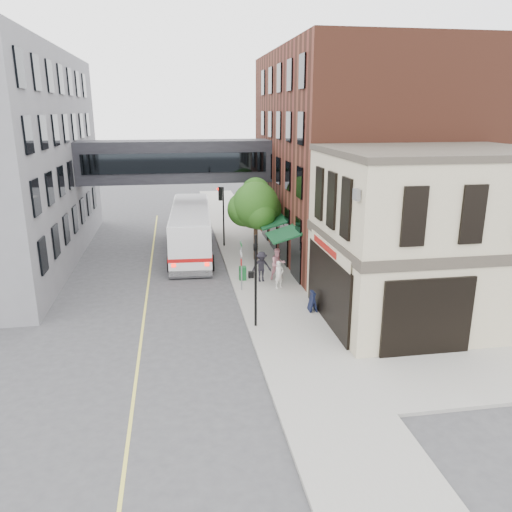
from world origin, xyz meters
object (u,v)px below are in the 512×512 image
object	(u,v)px
bus	(191,228)
pedestrian_a	(279,275)
newspaper_box	(243,273)
pedestrian_c	(261,267)
sandwich_board	(313,301)
pedestrian_b	(278,264)

from	to	relation	value
bus	pedestrian_a	distance (m)	10.13
bus	newspaper_box	world-z (taller)	bus
bus	pedestrian_a	world-z (taller)	bus
pedestrian_c	sandwich_board	world-z (taller)	pedestrian_c
bus	newspaper_box	size ratio (longest dim) A/B	14.82
pedestrian_c	newspaper_box	size ratio (longest dim) A/B	2.19
pedestrian_b	pedestrian_c	size ratio (longest dim) A/B	1.05
newspaper_box	bus	bearing A→B (deg)	112.35
pedestrian_c	pedestrian_a	bearing A→B (deg)	-62.29
bus	sandwich_board	xyz separation A→B (m)	(5.71, -12.56, -1.20)
pedestrian_a	sandwich_board	size ratio (longest dim) A/B	1.56
newspaper_box	sandwich_board	xyz separation A→B (m)	(2.89, -5.42, 0.10)
pedestrian_b	newspaper_box	distance (m)	2.23
bus	pedestrian_b	size ratio (longest dim) A/B	6.45
bus	pedestrian_c	xyz separation A→B (m)	(3.90, -7.57, -0.79)
pedestrian_b	sandwich_board	world-z (taller)	pedestrian_b
pedestrian_a	sandwich_board	bearing A→B (deg)	-98.13
bus	pedestrian_b	bearing A→B (deg)	-55.91
pedestrian_a	pedestrian_b	distance (m)	1.62
sandwich_board	pedestrian_b	bearing A→B (deg)	98.43
pedestrian_a	sandwich_board	distance (m)	3.78
bus	pedestrian_c	size ratio (longest dim) A/B	6.76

